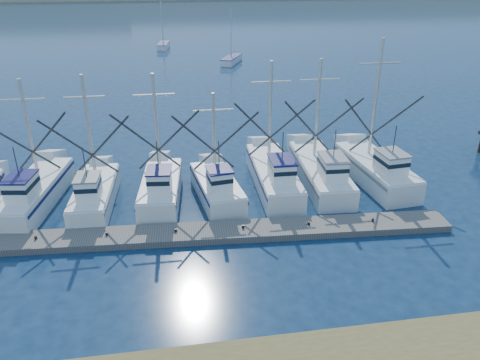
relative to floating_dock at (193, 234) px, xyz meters
name	(u,v)px	position (x,y,z in m)	size (l,w,h in m)	color
ground	(329,281)	(6.60, -5.35, -0.21)	(500.00, 500.00, 0.00)	#0D203A
floating_dock	(193,234)	(0.00, 0.00, 0.00)	(31.19, 2.08, 0.42)	#625C58
trawler_fleet	(204,183)	(1.15, 5.17, 0.77)	(30.55, 9.55, 10.15)	silver
sailboat_near	(232,60)	(9.46, 50.34, 0.28)	(4.19, 6.42, 8.10)	silver
sailboat_far	(163,46)	(-1.04, 65.36, 0.29)	(2.41, 5.86, 8.10)	silver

